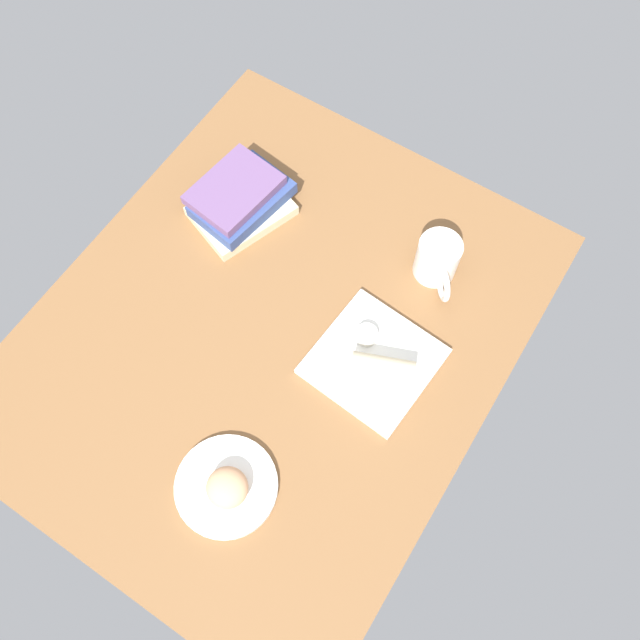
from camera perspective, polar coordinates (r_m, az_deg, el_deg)
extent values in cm
cube|color=brown|center=(138.05, -4.01, -1.25)|extent=(110.00, 90.00, 4.00)
cylinder|color=white|center=(127.36, -8.02, -13.92)|extent=(19.12, 19.12, 1.40)
ellipsoid|color=tan|center=(124.05, -7.95, -14.03)|extent=(9.15, 9.31, 4.93)
cube|color=white|center=(132.99, 4.61, -3.53)|extent=(24.21, 24.21, 1.60)
cylinder|color=silver|center=(132.95, 4.00, -1.29)|extent=(4.51, 4.51, 2.11)
cylinder|color=#C66932|center=(132.26, 4.02, -1.16)|extent=(3.70, 3.70, 0.40)
cylinder|color=beige|center=(127.97, 5.30, -4.53)|extent=(10.54, 13.66, 6.49)
cube|color=beige|center=(149.07, -6.74, 9.28)|extent=(24.10, 21.16, 2.65)
cube|color=#33477F|center=(147.13, -6.68, 10.22)|extent=(22.40, 16.77, 3.22)
cube|color=#6B4C7A|center=(145.33, -7.34, 11.00)|extent=(19.96, 15.98, 2.37)
cylinder|color=white|center=(139.72, 10.01, 5.24)|extent=(8.98, 8.98, 10.06)
cylinder|color=#A3624B|center=(135.94, 10.31, 6.15)|extent=(7.36, 7.36, 0.40)
torus|color=white|center=(137.03, 10.52, 3.01)|extent=(6.30, 5.59, 7.23)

